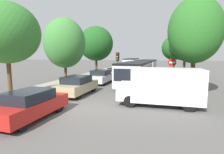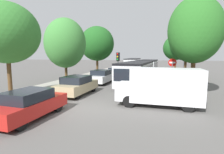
% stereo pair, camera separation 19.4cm
% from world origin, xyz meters
% --- Properties ---
extents(ground_plane, '(200.00, 200.00, 0.00)m').
position_xyz_m(ground_plane, '(0.00, 0.00, 0.00)').
color(ground_plane, '#565451').
extents(kerb_strip_left, '(3.20, 41.78, 0.14)m').
position_xyz_m(kerb_strip_left, '(-5.97, 15.89, 0.07)').
color(kerb_strip_left, '#9E998E').
rests_on(kerb_strip_left, ground).
extents(articulated_bus, '(3.51, 16.39, 2.42)m').
position_xyz_m(articulated_bus, '(2.12, 12.80, 1.39)').
color(articulated_bus, silver).
rests_on(articulated_bus, ground).
extents(city_bus_rear, '(2.58, 11.07, 2.38)m').
position_xyz_m(city_bus_rear, '(-1.90, 31.78, 1.37)').
color(city_bus_rear, silver).
rests_on(city_bus_rear, ground).
extents(queued_car_red, '(1.88, 4.13, 1.42)m').
position_xyz_m(queued_car_red, '(-1.91, -2.25, 0.72)').
color(queued_car_red, '#B21E19').
rests_on(queued_car_red, ground).
extents(queued_car_tan, '(1.97, 4.33, 1.48)m').
position_xyz_m(queued_car_tan, '(-2.04, 3.22, 0.75)').
color(queued_car_tan, tan).
rests_on(queued_car_tan, ground).
extents(queued_car_white, '(1.99, 4.38, 1.50)m').
position_xyz_m(queued_car_white, '(-1.98, 9.03, 0.76)').
color(queued_car_white, white).
rests_on(queued_car_white, ground).
extents(queued_car_silver, '(1.86, 4.10, 1.40)m').
position_xyz_m(queued_car_silver, '(-1.66, 14.35, 0.71)').
color(queued_car_silver, '#B7BABF').
rests_on(queued_car_silver, ground).
extents(queued_car_green, '(1.98, 4.34, 1.49)m').
position_xyz_m(queued_car_green, '(-2.00, 20.05, 0.75)').
color(queued_car_green, '#236638').
rests_on(queued_car_green, ground).
extents(white_van, '(5.00, 2.00, 2.31)m').
position_xyz_m(white_van, '(4.37, 1.72, 1.24)').
color(white_van, silver).
rests_on(white_van, ground).
extents(traffic_light, '(0.36, 0.38, 3.40)m').
position_xyz_m(traffic_light, '(-0.10, 8.98, 2.50)').
color(traffic_light, '#56595E').
rests_on(traffic_light, ground).
extents(no_entry_sign, '(0.70, 0.08, 2.82)m').
position_xyz_m(no_entry_sign, '(5.30, 7.01, 1.88)').
color(no_entry_sign, '#56595E').
rests_on(no_entry_sign, ground).
extents(direction_sign_post, '(0.20, 1.40, 3.60)m').
position_xyz_m(direction_sign_post, '(6.84, 12.17, 2.55)').
color(direction_sign_post, '#56595E').
rests_on(direction_sign_post, ground).
extents(tree_left_near, '(4.21, 4.21, 6.51)m').
position_xyz_m(tree_left_near, '(-5.41, 0.11, 4.53)').
color(tree_left_near, '#51381E').
rests_on(tree_left_near, ground).
extents(tree_left_mid, '(4.29, 4.29, 6.95)m').
position_xyz_m(tree_left_mid, '(-5.48, 7.45, 4.24)').
color(tree_left_mid, '#51381E').
rests_on(tree_left_mid, ground).
extents(tree_left_far, '(5.10, 5.10, 7.41)m').
position_xyz_m(tree_left_far, '(-4.98, 15.88, 4.83)').
color(tree_left_far, '#51381E').
rests_on(tree_left_far, ground).
extents(tree_right_near, '(3.90, 3.90, 7.35)m').
position_xyz_m(tree_right_near, '(6.62, 5.08, 4.79)').
color(tree_right_near, '#51381E').
rests_on(tree_right_near, ground).
extents(tree_right_mid, '(3.94, 3.94, 6.21)m').
position_xyz_m(tree_right_mid, '(7.27, 14.56, 4.20)').
color(tree_right_mid, '#51381E').
rests_on(tree_right_mid, ground).
extents(tree_right_far, '(4.26, 4.26, 6.48)m').
position_xyz_m(tree_right_far, '(6.78, 22.94, 4.35)').
color(tree_right_far, '#51381E').
rests_on(tree_right_far, ground).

